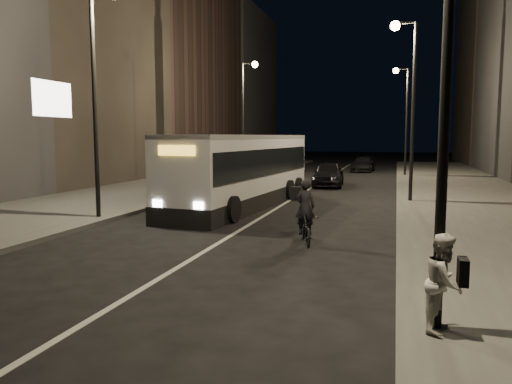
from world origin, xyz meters
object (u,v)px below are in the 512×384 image
Objects in this scene: city_bus at (243,168)px; pedestrian_woman at (444,283)px; car_mid at (292,166)px; car_far at (363,164)px; streetlight_right_mid at (408,86)px; streetlight_right_far at (403,106)px; cyclist_on_bicycle at (306,223)px; streetlight_left_near at (100,73)px; streetlight_left_far at (246,104)px; car_near at (328,174)px.

pedestrian_woman is (7.28, -13.28, -0.81)m from city_bus.
car_far is (5.74, 3.28, 0.03)m from car_mid.
pedestrian_woman reaches higher than car_mid.
streetlight_right_mid reaches higher than car_far.
streetlight_right_far is at bearing 171.01° from car_mid.
pedestrian_woman is at bearing -81.23° from car_far.
cyclist_on_bicycle is 31.08m from car_far.
car_far is at bearing 75.64° from streetlight_left_near.
car_far is at bearing 85.99° from city_bus.
streetlight_left_far is 8.22m from car_near.
car_mid is (-9.28, 34.03, -0.30)m from pedestrian_woman.
streetlight_right_far is at bearing 16.95° from pedestrian_woman.
city_bus is 6.28× the size of cyclist_on_bicycle.
streetlight_left_far reaches higher than pedestrian_woman.
car_far is at bearing 98.58° from streetlight_right_mid.
car_near is at bearing -116.82° from streetlight_right_far.
pedestrian_woman is at bearing -81.07° from cyclist_on_bicycle.
streetlight_right_mid is 16.74m from pedestrian_woman.
streetlight_right_mid is 1.00× the size of streetlight_left_far.
city_bus is at bearing 101.60° from cyclist_on_bicycle.
car_near is (-4.46, 7.18, -4.59)m from streetlight_right_mid.
city_bus is at bearing 45.06° from pedestrian_woman.
pedestrian_woman is (3.22, -6.23, 0.28)m from cyclist_on_bicycle.
streetlight_right_mid reaches higher than pedestrian_woman.
streetlight_right_mid is 11.34m from cyclist_on_bicycle.
car_mid is at bearing 167.99° from streetlight_right_far.
cyclist_on_bicycle is at bearing -88.28° from car_near.
streetlight_right_far is 1.00× the size of streetlight_left_near.
car_far is at bearing 21.75° from pedestrian_woman.
city_bus is at bearing -95.49° from car_far.
pedestrian_woman is at bearing -67.15° from streetlight_left_far.
streetlight_left_far is (0.00, 18.00, 0.00)m from streetlight_left_near.
streetlight_left_near reaches higher than city_bus.
car_far is (3.74, 24.03, -1.08)m from city_bus.
streetlight_left_near reaches higher than car_far.
cyclist_on_bicycle reaches higher than car_far.
streetlight_right_mid is 20.56m from car_mid.
car_mid is at bearing 77.63° from streetlight_left_far.
streetlight_left_near is 9.31m from cyclist_on_bicycle.
cyclist_on_bicycle is at bearing -55.21° from city_bus.
cyclist_on_bicycle is 0.43× the size of car_far.
streetlight_right_mid is 1.00× the size of streetlight_left_near.
cyclist_on_bicycle is 0.42× the size of car_near.
streetlight_right_far reaches higher than pedestrian_woman.
car_mid is at bearing 31.58° from pedestrian_woman.
streetlight_left_far is 28.70m from pedestrian_woman.
cyclist_on_bicycle is at bearing -68.61° from streetlight_left_far.
streetlight_right_mid is 21.93m from car_far.
streetlight_right_far and streetlight_left_near have the same top height.
car_near is 11.62m from car_mid.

